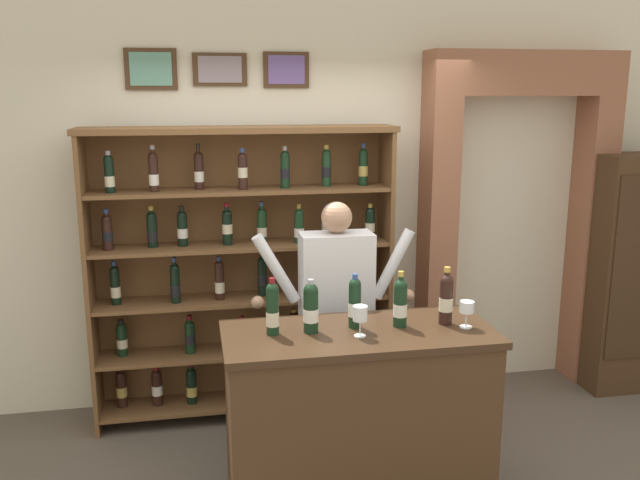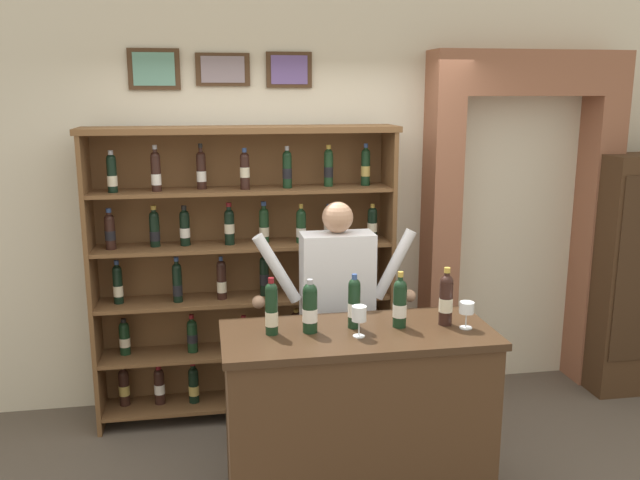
{
  "view_description": "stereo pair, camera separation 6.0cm",
  "coord_description": "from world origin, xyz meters",
  "px_view_note": "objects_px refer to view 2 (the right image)",
  "views": [
    {
      "loc": [
        -0.67,
        -3.29,
        2.29
      ],
      "look_at": [
        0.01,
        0.3,
        1.47
      ],
      "focal_mm": 37.59,
      "sensor_mm": 36.0,
      "label": 1
    },
    {
      "loc": [
        -0.62,
        -3.3,
        2.29
      ],
      "look_at": [
        0.01,
        0.3,
        1.47
      ],
      "focal_mm": 37.59,
      "sensor_mm": 36.0,
      "label": 2
    }
  ],
  "objects_px": {
    "tasting_bottle_brunello": "(310,307)",
    "tasting_bottle_riserva": "(400,303)",
    "wine_shelf": "(245,268)",
    "tasting_bottle_vin_santo": "(446,299)",
    "wine_glass_left": "(467,309)",
    "tasting_bottle_prosecco": "(354,303)",
    "wine_glass_right": "(359,315)",
    "tasting_counter": "(357,420)",
    "tasting_bottle_bianco": "(272,309)",
    "shopkeeper": "(337,299)"
  },
  "relations": [
    {
      "from": "wine_glass_left",
      "to": "wine_glass_right",
      "type": "bearing_deg",
      "value": -177.7
    },
    {
      "from": "wine_glass_right",
      "to": "tasting_bottle_riserva",
      "type": "bearing_deg",
      "value": 23.38
    },
    {
      "from": "tasting_counter",
      "to": "shopkeeper",
      "type": "bearing_deg",
      "value": 88.81
    },
    {
      "from": "tasting_bottle_vin_santo",
      "to": "wine_glass_right",
      "type": "bearing_deg",
      "value": -168.67
    },
    {
      "from": "wine_glass_right",
      "to": "tasting_bottle_bianco",
      "type": "bearing_deg",
      "value": 165.5
    },
    {
      "from": "tasting_bottle_riserva",
      "to": "wine_shelf",
      "type": "bearing_deg",
      "value": 122.09
    },
    {
      "from": "wine_shelf",
      "to": "tasting_bottle_brunello",
      "type": "relative_size",
      "value": 7.23
    },
    {
      "from": "tasting_counter",
      "to": "tasting_bottle_bianco",
      "type": "bearing_deg",
      "value": 175.54
    },
    {
      "from": "tasting_bottle_riserva",
      "to": "tasting_bottle_vin_santo",
      "type": "xyz_separation_m",
      "value": [
        0.26,
        -0.01,
        0.01
      ]
    },
    {
      "from": "shopkeeper",
      "to": "tasting_bottle_bianco",
      "type": "height_order",
      "value": "shopkeeper"
    },
    {
      "from": "shopkeeper",
      "to": "tasting_bottle_brunello",
      "type": "height_order",
      "value": "shopkeeper"
    },
    {
      "from": "tasting_bottle_riserva",
      "to": "wine_glass_left",
      "type": "xyz_separation_m",
      "value": [
        0.35,
        -0.08,
        -0.03
      ]
    },
    {
      "from": "wine_glass_left",
      "to": "tasting_bottle_riserva",
      "type": "bearing_deg",
      "value": 166.35
    },
    {
      "from": "wine_shelf",
      "to": "shopkeeper",
      "type": "xyz_separation_m",
      "value": [
        0.54,
        -0.6,
        -0.06
      ]
    },
    {
      "from": "tasting_counter",
      "to": "tasting_bottle_riserva",
      "type": "height_order",
      "value": "tasting_bottle_riserva"
    },
    {
      "from": "tasting_counter",
      "to": "tasting_bottle_bianco",
      "type": "height_order",
      "value": "tasting_bottle_bianco"
    },
    {
      "from": "tasting_counter",
      "to": "wine_glass_right",
      "type": "relative_size",
      "value": 8.8
    },
    {
      "from": "tasting_bottle_brunello",
      "to": "wine_glass_right",
      "type": "relative_size",
      "value": 1.76
    },
    {
      "from": "shopkeeper",
      "to": "tasting_bottle_prosecco",
      "type": "bearing_deg",
      "value": -92.29
    },
    {
      "from": "wine_glass_right",
      "to": "wine_glass_left",
      "type": "relative_size",
      "value": 1.13
    },
    {
      "from": "tasting_bottle_riserva",
      "to": "wine_glass_right",
      "type": "xyz_separation_m",
      "value": [
        -0.25,
        -0.11,
        -0.02
      ]
    },
    {
      "from": "wine_shelf",
      "to": "tasting_bottle_riserva",
      "type": "bearing_deg",
      "value": -57.91
    },
    {
      "from": "tasting_bottle_brunello",
      "to": "tasting_bottle_vin_santo",
      "type": "relative_size",
      "value": 0.9
    },
    {
      "from": "tasting_bottle_prosecco",
      "to": "tasting_bottle_brunello",
      "type": "bearing_deg",
      "value": -173.24
    },
    {
      "from": "tasting_bottle_brunello",
      "to": "tasting_bottle_riserva",
      "type": "relative_size",
      "value": 0.94
    },
    {
      "from": "tasting_bottle_prosecco",
      "to": "wine_glass_left",
      "type": "relative_size",
      "value": 2.04
    },
    {
      "from": "tasting_counter",
      "to": "tasting_bottle_bianco",
      "type": "distance_m",
      "value": 0.8
    },
    {
      "from": "wine_shelf",
      "to": "tasting_bottle_vin_santo",
      "type": "height_order",
      "value": "wine_shelf"
    },
    {
      "from": "tasting_bottle_brunello",
      "to": "tasting_bottle_vin_santo",
      "type": "bearing_deg",
      "value": -0.57
    },
    {
      "from": "tasting_bottle_brunello",
      "to": "tasting_bottle_riserva",
      "type": "height_order",
      "value": "tasting_bottle_riserva"
    },
    {
      "from": "tasting_bottle_bianco",
      "to": "tasting_counter",
      "type": "bearing_deg",
      "value": -4.46
    },
    {
      "from": "shopkeeper",
      "to": "wine_glass_left",
      "type": "bearing_deg",
      "value": -50.64
    },
    {
      "from": "tasting_bottle_brunello",
      "to": "tasting_bottle_riserva",
      "type": "distance_m",
      "value": 0.49
    },
    {
      "from": "wine_shelf",
      "to": "tasting_counter",
      "type": "distance_m",
      "value": 1.46
    },
    {
      "from": "wine_shelf",
      "to": "wine_glass_left",
      "type": "bearing_deg",
      "value": -49.51
    },
    {
      "from": "tasting_bottle_vin_santo",
      "to": "tasting_bottle_brunello",
      "type": "bearing_deg",
      "value": 179.43
    },
    {
      "from": "wine_glass_right",
      "to": "wine_glass_left",
      "type": "bearing_deg",
      "value": 2.3
    },
    {
      "from": "tasting_bottle_vin_santo",
      "to": "wine_glass_right",
      "type": "relative_size",
      "value": 1.95
    },
    {
      "from": "tasting_counter",
      "to": "shopkeeper",
      "type": "distance_m",
      "value": 0.81
    },
    {
      "from": "tasting_bottle_bianco",
      "to": "tasting_bottle_riserva",
      "type": "relative_size",
      "value": 0.99
    },
    {
      "from": "tasting_bottle_vin_santo",
      "to": "wine_shelf",
      "type": "bearing_deg",
      "value": 129.88
    },
    {
      "from": "wine_shelf",
      "to": "tasting_counter",
      "type": "bearing_deg",
      "value": -67.09
    },
    {
      "from": "tasting_bottle_bianco",
      "to": "wine_glass_right",
      "type": "height_order",
      "value": "tasting_bottle_bianco"
    },
    {
      "from": "wine_shelf",
      "to": "wine_glass_right",
      "type": "height_order",
      "value": "wine_shelf"
    },
    {
      "from": "shopkeeper",
      "to": "tasting_bottle_vin_santo",
      "type": "xyz_separation_m",
      "value": [
        0.48,
        -0.62,
        0.17
      ]
    },
    {
      "from": "tasting_bottle_bianco",
      "to": "wine_glass_right",
      "type": "bearing_deg",
      "value": -14.5
    },
    {
      "from": "tasting_bottle_prosecco",
      "to": "tasting_bottle_riserva",
      "type": "distance_m",
      "value": 0.25
    },
    {
      "from": "tasting_bottle_bianco",
      "to": "shopkeeper",
      "type": "bearing_deg",
      "value": 52.01
    },
    {
      "from": "tasting_bottle_prosecco",
      "to": "wine_glass_left",
      "type": "height_order",
      "value": "tasting_bottle_prosecco"
    },
    {
      "from": "wine_shelf",
      "to": "tasting_bottle_prosecco",
      "type": "xyz_separation_m",
      "value": [
        0.52,
        -1.18,
        0.1
      ]
    }
  ]
}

